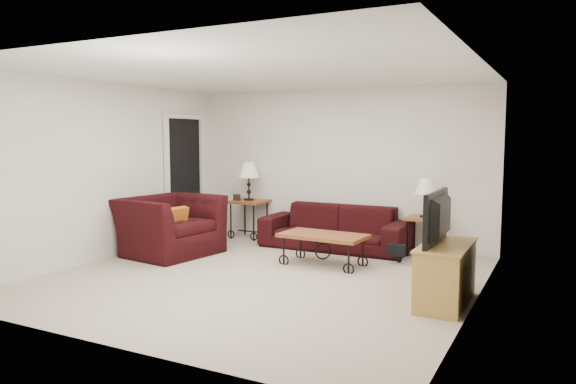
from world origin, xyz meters
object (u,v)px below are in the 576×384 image
at_px(side_table_left, 249,219).
at_px(tv_stand, 446,274).
at_px(side_table_right, 425,236).
at_px(sofa, 335,227).
at_px(television, 445,218).
at_px(lamp_left, 249,181).
at_px(coffee_table, 323,250).
at_px(backpack, 399,245).
at_px(lamp_right, 426,198).
at_px(armchair, 170,226).

xyz_separation_m(side_table_left, tv_stand, (3.76, -2.25, -0.01)).
bearing_deg(side_table_right, sofa, -172.40).
xyz_separation_m(side_table_left, television, (3.74, -2.25, 0.58)).
bearing_deg(side_table_right, lamp_left, 180.00).
relative_size(coffee_table, television, 1.21).
distance_m(side_table_left, tv_stand, 4.38).
bearing_deg(sofa, tv_stand, -44.69).
distance_m(coffee_table, backpack, 1.07).
bearing_deg(side_table_left, tv_stand, -30.92).
bearing_deg(side_table_right, tv_stand, -71.71).
xyz_separation_m(side_table_right, tv_stand, (0.74, -2.25, 0.03)).
bearing_deg(tv_stand, side_table_left, 149.08).
bearing_deg(side_table_right, lamp_right, 0.00).
bearing_deg(tv_stand, armchair, 172.00).
xyz_separation_m(armchair, television, (4.08, -0.58, 0.48)).
bearing_deg(side_table_right, armchair, -153.53).
bearing_deg(television, lamp_right, -162.17).
bearing_deg(armchair, television, -90.11).
distance_m(television, backpack, 1.95).
height_order(lamp_left, armchair, lamp_left).
bearing_deg(coffee_table, side_table_right, 49.79).
bearing_deg(coffee_table, side_table_left, 146.89).
xyz_separation_m(side_table_left, backpack, (2.82, -0.66, -0.08)).
distance_m(armchair, television, 4.15).
relative_size(lamp_right, television, 0.60).
relative_size(armchair, tv_stand, 1.25).
bearing_deg(sofa, backpack, -22.47).
height_order(side_table_left, tv_stand, side_table_left).
relative_size(tv_stand, backpack, 2.13).
bearing_deg(armchair, coffee_table, -71.99).
bearing_deg(television, backpack, -150.05).
bearing_deg(coffee_table, backpack, 34.78).
relative_size(side_table_left, lamp_left, 1.00).
distance_m(side_table_left, lamp_left, 0.65).
height_order(side_table_left, side_table_right, side_table_left).
xyz_separation_m(sofa, coffee_table, (0.28, -1.09, -0.12)).
height_order(lamp_left, lamp_right, lamp_left).
xyz_separation_m(lamp_left, coffee_table, (1.94, -1.27, -0.76)).
distance_m(lamp_right, coffee_table, 1.78).
relative_size(side_table_right, coffee_table, 0.49).
distance_m(side_table_right, backpack, 0.69).
height_order(coffee_table, television, television).
height_order(sofa, armchair, armchair).
height_order(sofa, backpack, sofa).
bearing_deg(coffee_table, television, -28.73).
bearing_deg(sofa, lamp_right, 7.60).
bearing_deg(tv_stand, coffee_table, 151.53).
relative_size(side_table_right, lamp_left, 0.87).
distance_m(sofa, coffee_table, 1.13).
distance_m(side_table_right, television, 2.45).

